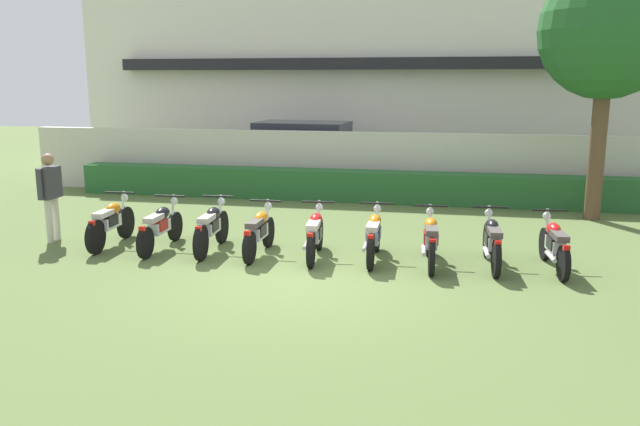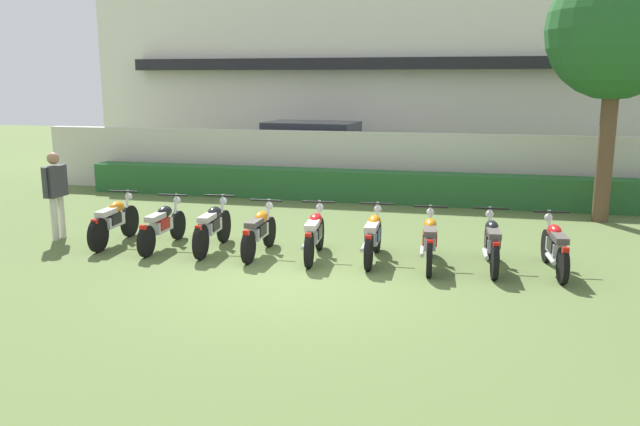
{
  "view_description": "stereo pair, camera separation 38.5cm",
  "coord_description": "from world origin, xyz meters",
  "px_view_note": "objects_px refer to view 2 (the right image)",
  "views": [
    {
      "loc": [
        2.3,
        -9.6,
        3.12
      ],
      "look_at": [
        0.0,
        1.59,
        0.76
      ],
      "focal_mm": 36.11,
      "sensor_mm": 36.0,
      "label": 1
    },
    {
      "loc": [
        2.67,
        -9.52,
        3.12
      ],
      "look_at": [
        0.0,
        1.59,
        0.76
      ],
      "focal_mm": 36.11,
      "sensor_mm": 36.0,
      "label": 2
    }
  ],
  "objects_px": {
    "motorcycle_in_row_1": "(162,225)",
    "inspector_person": "(55,188)",
    "motorcycle_in_row_4": "(314,234)",
    "motorcycle_in_row_5": "(373,236)",
    "motorcycle_in_row_0": "(114,221)",
    "motorcycle_in_row_6": "(430,240)",
    "motorcycle_in_row_3": "(259,231)",
    "motorcycle_in_row_8": "(555,246)",
    "tree_near_inspector": "(616,32)",
    "motorcycle_in_row_7": "(492,242)",
    "motorcycle_in_row_2": "(212,226)",
    "parked_car": "(316,154)"
  },
  "relations": [
    {
      "from": "motorcycle_in_row_3",
      "to": "motorcycle_in_row_1",
      "type": "bearing_deg",
      "value": 88.46
    },
    {
      "from": "motorcycle_in_row_0",
      "to": "tree_near_inspector",
      "type": "bearing_deg",
      "value": -68.02
    },
    {
      "from": "motorcycle_in_row_1",
      "to": "motorcycle_in_row_6",
      "type": "bearing_deg",
      "value": -92.31
    },
    {
      "from": "motorcycle_in_row_7",
      "to": "motorcycle_in_row_1",
      "type": "bearing_deg",
      "value": 86.46
    },
    {
      "from": "motorcycle_in_row_1",
      "to": "inspector_person",
      "type": "distance_m",
      "value": 2.42
    },
    {
      "from": "motorcycle_in_row_5",
      "to": "tree_near_inspector",
      "type": "bearing_deg",
      "value": -47.26
    },
    {
      "from": "motorcycle_in_row_7",
      "to": "inspector_person",
      "type": "xyz_separation_m",
      "value": [
        -8.37,
        0.1,
        0.59
      ]
    },
    {
      "from": "motorcycle_in_row_3",
      "to": "motorcycle_in_row_7",
      "type": "relative_size",
      "value": 0.97
    },
    {
      "from": "motorcycle_in_row_2",
      "to": "inspector_person",
      "type": "bearing_deg",
      "value": 85.01
    },
    {
      "from": "motorcycle_in_row_0",
      "to": "motorcycle_in_row_6",
      "type": "distance_m",
      "value": 6.05
    },
    {
      "from": "motorcycle_in_row_3",
      "to": "inspector_person",
      "type": "xyz_separation_m",
      "value": [
        -4.28,
        0.17,
        0.6
      ]
    },
    {
      "from": "tree_near_inspector",
      "to": "motorcycle_in_row_4",
      "type": "relative_size",
      "value": 3.13
    },
    {
      "from": "motorcycle_in_row_4",
      "to": "motorcycle_in_row_8",
      "type": "xyz_separation_m",
      "value": [
        4.06,
        0.08,
        -0.01
      ]
    },
    {
      "from": "parked_car",
      "to": "motorcycle_in_row_3",
      "type": "bearing_deg",
      "value": -79.18
    },
    {
      "from": "motorcycle_in_row_4",
      "to": "motorcycle_in_row_8",
      "type": "bearing_deg",
      "value": -93.87
    },
    {
      "from": "motorcycle_in_row_2",
      "to": "tree_near_inspector",
      "type": "bearing_deg",
      "value": -62.89
    },
    {
      "from": "motorcycle_in_row_4",
      "to": "motorcycle_in_row_5",
      "type": "bearing_deg",
      "value": -90.79
    },
    {
      "from": "motorcycle_in_row_1",
      "to": "motorcycle_in_row_5",
      "type": "bearing_deg",
      "value": -90.9
    },
    {
      "from": "motorcycle_in_row_2",
      "to": "inspector_person",
      "type": "height_order",
      "value": "inspector_person"
    },
    {
      "from": "motorcycle_in_row_1",
      "to": "motorcycle_in_row_8",
      "type": "xyz_separation_m",
      "value": [
        7.04,
        0.05,
        -0.0
      ]
    },
    {
      "from": "parked_car",
      "to": "motorcycle_in_row_1",
      "type": "relative_size",
      "value": 2.4
    },
    {
      "from": "motorcycle_in_row_1",
      "to": "motorcycle_in_row_6",
      "type": "height_order",
      "value": "motorcycle_in_row_6"
    },
    {
      "from": "motorcycle_in_row_3",
      "to": "motorcycle_in_row_4",
      "type": "relative_size",
      "value": 0.98
    },
    {
      "from": "motorcycle_in_row_2",
      "to": "motorcycle_in_row_4",
      "type": "distance_m",
      "value": 1.98
    },
    {
      "from": "tree_near_inspector",
      "to": "motorcycle_in_row_1",
      "type": "height_order",
      "value": "tree_near_inspector"
    },
    {
      "from": "motorcycle_in_row_0",
      "to": "motorcycle_in_row_4",
      "type": "bearing_deg",
      "value": -93.93
    },
    {
      "from": "motorcycle_in_row_0",
      "to": "motorcycle_in_row_2",
      "type": "xyz_separation_m",
      "value": [
        2.04,
        -0.01,
        -0.0
      ]
    },
    {
      "from": "motorcycle_in_row_0",
      "to": "motorcycle_in_row_3",
      "type": "distance_m",
      "value": 2.98
    },
    {
      "from": "motorcycle_in_row_3",
      "to": "motorcycle_in_row_6",
      "type": "height_order",
      "value": "motorcycle_in_row_6"
    },
    {
      "from": "motorcycle_in_row_3",
      "to": "motorcycle_in_row_5",
      "type": "distance_m",
      "value": 2.08
    },
    {
      "from": "motorcycle_in_row_5",
      "to": "motorcycle_in_row_7",
      "type": "xyz_separation_m",
      "value": [
        2.01,
        -0.02,
        0.0
      ]
    },
    {
      "from": "motorcycle_in_row_2",
      "to": "motorcycle_in_row_3",
      "type": "relative_size",
      "value": 1.07
    },
    {
      "from": "motorcycle_in_row_1",
      "to": "inspector_person",
      "type": "height_order",
      "value": "inspector_person"
    },
    {
      "from": "tree_near_inspector",
      "to": "motorcycle_in_row_0",
      "type": "height_order",
      "value": "tree_near_inspector"
    },
    {
      "from": "motorcycle_in_row_4",
      "to": "motorcycle_in_row_1",
      "type": "bearing_deg",
      "value": 84.35
    },
    {
      "from": "motorcycle_in_row_6",
      "to": "inspector_person",
      "type": "relative_size",
      "value": 1.06
    },
    {
      "from": "motorcycle_in_row_3",
      "to": "parked_car",
      "type": "bearing_deg",
      "value": 6.13
    },
    {
      "from": "tree_near_inspector",
      "to": "inspector_person",
      "type": "height_order",
      "value": "tree_near_inspector"
    },
    {
      "from": "motorcycle_in_row_5",
      "to": "motorcycle_in_row_8",
      "type": "bearing_deg",
      "value": -91.68
    },
    {
      "from": "motorcycle_in_row_8",
      "to": "motorcycle_in_row_7",
      "type": "bearing_deg",
      "value": 85.83
    },
    {
      "from": "motorcycle_in_row_4",
      "to": "inspector_person",
      "type": "height_order",
      "value": "inspector_person"
    },
    {
      "from": "motorcycle_in_row_5",
      "to": "motorcycle_in_row_3",
      "type": "bearing_deg",
      "value": 90.57
    },
    {
      "from": "tree_near_inspector",
      "to": "motorcycle_in_row_1",
      "type": "relative_size",
      "value": 2.93
    },
    {
      "from": "motorcycle_in_row_2",
      "to": "motorcycle_in_row_5",
      "type": "bearing_deg",
      "value": -93.26
    },
    {
      "from": "motorcycle_in_row_3",
      "to": "motorcycle_in_row_5",
      "type": "xyz_separation_m",
      "value": [
        2.08,
        0.09,
        0.01
      ]
    },
    {
      "from": "motorcycle_in_row_5",
      "to": "motorcycle_in_row_8",
      "type": "xyz_separation_m",
      "value": [
        3.02,
        0.01,
        -0.01
      ]
    },
    {
      "from": "motorcycle_in_row_4",
      "to": "motorcycle_in_row_8",
      "type": "height_order",
      "value": "motorcycle_in_row_4"
    },
    {
      "from": "motorcycle_in_row_0",
      "to": "motorcycle_in_row_1",
      "type": "relative_size",
      "value": 0.97
    },
    {
      "from": "motorcycle_in_row_2",
      "to": "motorcycle_in_row_4",
      "type": "bearing_deg",
      "value": -95.46
    },
    {
      "from": "motorcycle_in_row_5",
      "to": "motorcycle_in_row_7",
      "type": "relative_size",
      "value": 0.98
    }
  ]
}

